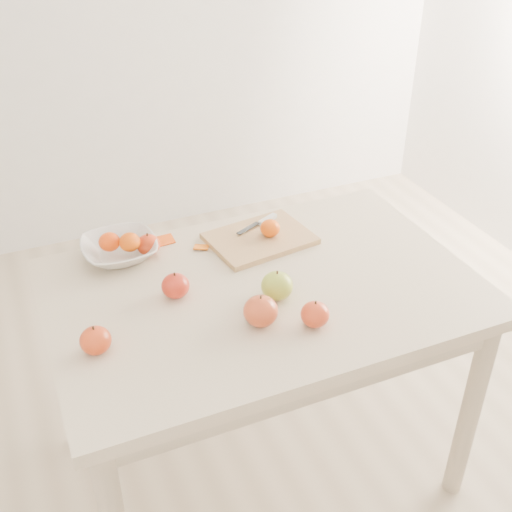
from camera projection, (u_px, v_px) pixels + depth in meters
name	position (u px, v px, depth m)	size (l,w,h in m)	color
ground	(262.00, 462.00, 2.22)	(3.50, 3.50, 0.00)	#C6B293
table	(263.00, 313.00, 1.86)	(1.20, 0.80, 0.75)	beige
cutting_board	(260.00, 239.00, 2.01)	(0.31, 0.23, 0.02)	tan
board_tangerine	(270.00, 228.00, 1.99)	(0.06, 0.06, 0.05)	#E15007
fruit_bowl	(120.00, 250.00, 1.92)	(0.22, 0.22, 0.05)	silver
bowl_tangerine_near	(109.00, 242.00, 1.90)	(0.06, 0.06, 0.06)	#CF3A07
bowl_tangerine_far	(130.00, 242.00, 1.90)	(0.06, 0.06, 0.06)	#D35107
orange_peel_a	(164.00, 241.00, 2.00)	(0.06, 0.04, 0.00)	#DB4E0F
orange_peel_b	(201.00, 248.00, 1.97)	(0.04, 0.04, 0.00)	orange
paring_knife	(264.00, 221.00, 2.07)	(0.16, 0.08, 0.01)	silver
apple_green	(277.00, 286.00, 1.74)	(0.09, 0.09, 0.08)	olive
apple_red_a	(148.00, 245.00, 1.93)	(0.07, 0.07, 0.06)	#9B170A
apple_red_e	(315.00, 314.00, 1.64)	(0.08, 0.08, 0.07)	maroon
apple_red_d	(96.00, 340.00, 1.56)	(0.08, 0.08, 0.07)	maroon
apple_red_b	(175.00, 286.00, 1.75)	(0.08, 0.08, 0.07)	maroon
apple_red_c	(261.00, 311.00, 1.64)	(0.09, 0.09, 0.08)	maroon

